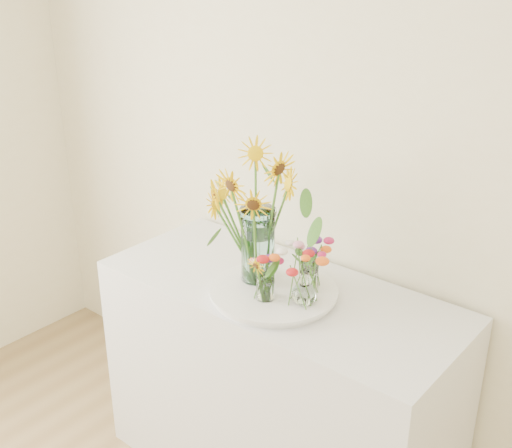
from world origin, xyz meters
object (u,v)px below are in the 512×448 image
(counter, at_px, (277,386))
(tray, at_px, (274,293))
(mason_jar, at_px, (258,245))
(small_vase_c, at_px, (309,275))
(small_vase_b, at_px, (304,287))
(small_vase_a, at_px, (265,286))

(counter, distance_m, tray, 0.47)
(counter, distance_m, mason_jar, 0.62)
(tray, height_order, mason_jar, mason_jar)
(small_vase_c, bearing_deg, tray, -134.72)
(counter, distance_m, small_vase_b, 0.57)
(small_vase_b, bearing_deg, mason_jar, 172.22)
(tray, bearing_deg, small_vase_b, -3.12)
(small_vase_b, distance_m, small_vase_c, 0.11)
(counter, height_order, small_vase_a, small_vase_a)
(tray, distance_m, mason_jar, 0.18)
(mason_jar, relative_size, small_vase_b, 2.24)
(mason_jar, relative_size, small_vase_c, 2.55)
(tray, distance_m, small_vase_c, 0.15)
(counter, xyz_separation_m, mason_jar, (-0.07, -0.04, 0.62))
(small_vase_a, relative_size, small_vase_b, 0.86)
(small_vase_a, distance_m, small_vase_b, 0.14)
(counter, height_order, tray, tray)
(tray, xyz_separation_m, small_vase_a, (0.02, -0.07, 0.07))
(tray, distance_m, small_vase_a, 0.10)
(mason_jar, relative_size, small_vase_a, 2.62)
(small_vase_a, height_order, small_vase_c, small_vase_c)
(small_vase_a, relative_size, small_vase_c, 0.97)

